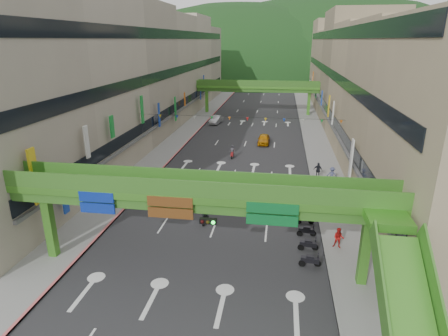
# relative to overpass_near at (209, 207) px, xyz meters

# --- Properties ---
(ground) EXTENTS (320.00, 320.00, 0.00)m
(ground) POSITION_rel_overpass_near_xyz_m (-0.93, -5.38, -5.21)
(ground) COLOR black
(ground) RESTS_ON ground
(road_slab) EXTENTS (18.00, 140.00, 0.02)m
(road_slab) POSITION_rel_overpass_near_xyz_m (-0.93, 44.62, -5.20)
(road_slab) COLOR #28282B
(road_slab) RESTS_ON ground
(sidewalk_left) EXTENTS (4.00, 140.00, 0.15)m
(sidewalk_left) POSITION_rel_overpass_near_xyz_m (-11.93, 44.62, -5.13)
(sidewalk_left) COLOR gray
(sidewalk_left) RESTS_ON ground
(sidewalk_right) EXTENTS (4.00, 140.00, 0.15)m
(sidewalk_right) POSITION_rel_overpass_near_xyz_m (10.07, 44.62, -5.13)
(sidewalk_right) COLOR gray
(sidewalk_right) RESTS_ON ground
(curb_left) EXTENTS (0.20, 140.00, 0.18)m
(curb_left) POSITION_rel_overpass_near_xyz_m (-10.03, 44.62, -5.12)
(curb_left) COLOR #CC5959
(curb_left) RESTS_ON ground
(curb_right) EXTENTS (0.20, 140.00, 0.18)m
(curb_right) POSITION_rel_overpass_near_xyz_m (8.17, 44.62, -5.12)
(curb_right) COLOR gray
(curb_right) RESTS_ON ground
(building_row_left) EXTENTS (12.80, 95.00, 19.00)m
(building_row_left) POSITION_rel_overpass_near_xyz_m (-19.86, 44.62, 4.25)
(building_row_left) COLOR #9E937F
(building_row_left) RESTS_ON ground
(building_row_right) EXTENTS (12.80, 95.00, 19.00)m
(building_row_right) POSITION_rel_overpass_near_xyz_m (18.00, 44.62, 4.25)
(building_row_right) COLOR gray
(building_row_right) RESTS_ON ground
(overpass_near) EXTENTS (28.00, 12.27, 7.10)m
(overpass_near) POSITION_rel_overpass_near_xyz_m (0.00, 0.00, 0.00)
(overpass_near) COLOR #4C9E2D
(overpass_near) RESTS_ON ground
(overpass_far) EXTENTS (28.00, 2.20, 7.10)m
(overpass_far) POSITION_rel_overpass_near_xyz_m (-0.93, 59.62, 0.20)
(overpass_far) COLOR #4C9E2D
(overpass_far) RESTS_ON ground
(hill_left) EXTENTS (168.00, 140.00, 112.00)m
(hill_left) POSITION_rel_overpass_near_xyz_m (-15.93, 154.62, -5.21)
(hill_left) COLOR #1C4419
(hill_left) RESTS_ON ground
(hill_right) EXTENTS (208.00, 176.00, 128.00)m
(hill_right) POSITION_rel_overpass_near_xyz_m (24.07, 174.62, -5.21)
(hill_right) COLOR #1C4419
(hill_right) RESTS_ON ground
(bunting_string) EXTENTS (26.00, 0.36, 0.47)m
(bunting_string) POSITION_rel_overpass_near_xyz_m (-0.93, 24.62, 0.75)
(bunting_string) COLOR black
(bunting_string) RESTS_ON ground
(scooter_rider_near) EXTENTS (0.77, 1.58, 2.20)m
(scooter_rider_near) POSITION_rel_overpass_near_xyz_m (-1.83, 7.61, -4.16)
(scooter_rider_near) COLOR black
(scooter_rider_near) RESTS_ON ground
(scooter_rider_mid) EXTENTS (1.06, 1.58, 2.22)m
(scooter_rider_mid) POSITION_rel_overpass_near_xyz_m (-0.58, 14.48, -4.05)
(scooter_rider_mid) COLOR black
(scooter_rider_mid) RESTS_ON ground
(scooter_rider_left) EXTENTS (1.10, 1.59, 2.12)m
(scooter_rider_left) POSITION_rel_overpass_near_xyz_m (-5.88, 14.89, -4.13)
(scooter_rider_left) COLOR #9999A0
(scooter_rider_left) RESTS_ON ground
(scooter_rider_far) EXTENTS (0.74, 1.60, 1.85)m
(scooter_rider_far) POSITION_rel_overpass_near_xyz_m (-1.99, 27.04, -4.29)
(scooter_rider_far) COLOR maroon
(scooter_rider_far) RESTS_ON ground
(parked_scooter_row) EXTENTS (1.60, 9.41, 1.08)m
(parked_scooter_row) POSITION_rel_overpass_near_xyz_m (6.87, 6.55, -4.68)
(parked_scooter_row) COLOR black
(parked_scooter_row) RESTS_ON ground
(car_silver) EXTENTS (2.26, 4.82, 1.53)m
(car_silver) POSITION_rel_overpass_near_xyz_m (-7.93, 48.57, -4.44)
(car_silver) COLOR #BABBC1
(car_silver) RESTS_ON ground
(car_yellow) EXTENTS (1.81, 4.39, 1.49)m
(car_yellow) POSITION_rel_overpass_near_xyz_m (1.89, 35.01, -4.46)
(car_yellow) COLOR #CB7D0A
(car_yellow) RESTS_ON ground
(pedestrian_red) EXTENTS (0.92, 0.78, 1.65)m
(pedestrian_red) POSITION_rel_overpass_near_xyz_m (9.15, 4.86, -4.38)
(pedestrian_red) COLOR #B41614
(pedestrian_red) RESTS_ON ground
(pedestrian_dark) EXTENTS (1.18, 0.88, 1.86)m
(pedestrian_dark) POSITION_rel_overpass_near_xyz_m (8.87, 20.42, -4.28)
(pedestrian_dark) COLOR black
(pedestrian_dark) RESTS_ON ground
(pedestrian_blue) EXTENTS (0.92, 0.69, 1.77)m
(pedestrian_blue) POSITION_rel_overpass_near_xyz_m (10.32, 19.26, -4.32)
(pedestrian_blue) COLOR #3F4463
(pedestrian_blue) RESTS_ON ground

